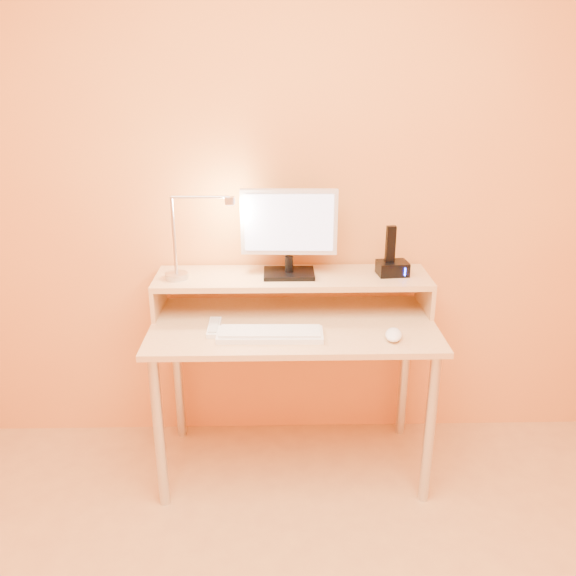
{
  "coord_description": "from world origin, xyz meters",
  "views": [
    {
      "loc": [
        -0.07,
        -1.12,
        1.74
      ],
      "look_at": [
        -0.02,
        1.13,
        0.9
      ],
      "focal_mm": 37.01,
      "sensor_mm": 36.0,
      "label": 1
    }
  ],
  "objects_px": {
    "phone_dock": "(392,268)",
    "remote_control": "(214,327)",
    "monitor_panel": "(289,222)",
    "lamp_base": "(177,276)",
    "keyboard": "(270,335)",
    "mouse": "(394,335)"
  },
  "relations": [
    {
      "from": "lamp_base",
      "to": "mouse",
      "type": "xyz_separation_m",
      "value": [
        0.89,
        -0.29,
        -0.15
      ]
    },
    {
      "from": "monitor_panel",
      "to": "phone_dock",
      "type": "distance_m",
      "value": 0.5
    },
    {
      "from": "mouse",
      "to": "monitor_panel",
      "type": "bearing_deg",
      "value": 153.49
    },
    {
      "from": "monitor_panel",
      "to": "phone_dock",
      "type": "relative_size",
      "value": 3.17
    },
    {
      "from": "keyboard",
      "to": "mouse",
      "type": "height_order",
      "value": "mouse"
    },
    {
      "from": "monitor_panel",
      "to": "remote_control",
      "type": "xyz_separation_m",
      "value": [
        -0.31,
        -0.22,
        -0.39
      ]
    },
    {
      "from": "mouse",
      "to": "remote_control",
      "type": "xyz_separation_m",
      "value": [
        -0.72,
        0.11,
        -0.01
      ]
    },
    {
      "from": "lamp_base",
      "to": "mouse",
      "type": "relative_size",
      "value": 0.87
    },
    {
      "from": "monitor_panel",
      "to": "keyboard",
      "type": "relative_size",
      "value": 0.97
    },
    {
      "from": "monitor_panel",
      "to": "lamp_base",
      "type": "xyz_separation_m",
      "value": [
        -0.49,
        -0.04,
        -0.23
      ]
    },
    {
      "from": "monitor_panel",
      "to": "lamp_base",
      "type": "relative_size",
      "value": 4.12
    },
    {
      "from": "phone_dock",
      "to": "monitor_panel",
      "type": "bearing_deg",
      "value": 172.66
    },
    {
      "from": "phone_dock",
      "to": "remote_control",
      "type": "xyz_separation_m",
      "value": [
        -0.77,
        -0.21,
        -0.18
      ]
    },
    {
      "from": "lamp_base",
      "to": "mouse",
      "type": "bearing_deg",
      "value": -18.04
    },
    {
      "from": "monitor_panel",
      "to": "lamp_base",
      "type": "height_order",
      "value": "monitor_panel"
    },
    {
      "from": "phone_dock",
      "to": "remote_control",
      "type": "relative_size",
      "value": 0.72
    },
    {
      "from": "monitor_panel",
      "to": "mouse",
      "type": "height_order",
      "value": "monitor_panel"
    },
    {
      "from": "keyboard",
      "to": "phone_dock",
      "type": "bearing_deg",
      "value": 29.85
    },
    {
      "from": "phone_dock",
      "to": "keyboard",
      "type": "xyz_separation_m",
      "value": [
        -0.54,
        -0.29,
        -0.18
      ]
    },
    {
      "from": "monitor_panel",
      "to": "mouse",
      "type": "bearing_deg",
      "value": -36.85
    },
    {
      "from": "phone_dock",
      "to": "keyboard",
      "type": "distance_m",
      "value": 0.64
    },
    {
      "from": "monitor_panel",
      "to": "remote_control",
      "type": "bearing_deg",
      "value": -142.69
    }
  ]
}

